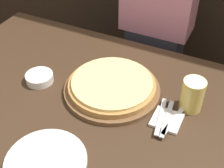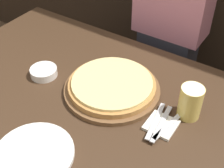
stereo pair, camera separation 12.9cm
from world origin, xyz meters
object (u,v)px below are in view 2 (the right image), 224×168
Objects in this scene: spoon at (168,126)px; diner_person at (169,38)px; pizza_on_board at (112,87)px; dinner_knife at (161,123)px; dinner_plate at (34,154)px; beer_glass at (191,101)px; side_bowl at (44,72)px; fork at (155,121)px.

diner_person reaches higher than spoon.
pizza_on_board is 0.27m from dinner_knife.
diner_person is at bearing 91.49° from pizza_on_board.
dinner_plate is 0.47m from dinner_knife.
beer_glass is 1.13× the size of side_bowl.
diner_person reaches higher than pizza_on_board.
dinner_plate is at bearing -51.66° from side_bowl.
dinner_plate is 0.21× the size of diner_person.
fork is 1.17× the size of spoon.
fork is at bearing -69.37° from diner_person.
side_bowl is (-0.27, 0.35, 0.01)m from dinner_plate.
pizza_on_board reaches higher than side_bowl.
dinner_plate is 2.30× the size of side_bowl.
diner_person reaches higher than side_bowl.
pizza_on_board is 0.43m from dinner_plate.
beer_glass is 0.13m from spoon.
spoon is (0.03, 0.00, 0.00)m from dinner_knife.
beer_glass is 0.15m from fork.
side_bowl reaches higher than spoon.
spoon is (0.29, -0.06, -0.01)m from pizza_on_board.
pizza_on_board reaches higher than fork.
diner_person is at bearing 112.47° from dinner_knife.
dinner_knife is at bearing -13.60° from pizza_on_board.
spoon is at bearing 1.26° from side_bowl.
spoon is at bearing -12.45° from pizza_on_board.
side_bowl is at bearing -178.68° from dinner_knife.
dinner_knife is (-0.06, -0.11, -0.06)m from beer_glass.
fork is (-0.08, -0.11, -0.06)m from beer_glass.
side_bowl is (-0.64, -0.12, -0.06)m from beer_glass.
pizza_on_board reaches higher than dinner_knife.
spoon is at bearing 0.00° from fork.
spoon is (0.60, 0.01, -0.00)m from side_bowl.
pizza_on_board is 2.98× the size of beer_glass.
diner_person is (-0.28, 0.67, -0.08)m from dinner_knife.
pizza_on_board is 0.62m from diner_person.
side_bowl is 0.60× the size of fork.
fork is (0.55, 0.01, -0.00)m from side_bowl.
spoon is 0.13× the size of diner_person.
beer_glass is (0.32, 0.05, 0.05)m from pizza_on_board.
side_bowl reaches higher than dinner_plate.
dinner_plate is 0.49m from spoon.
dinner_knife is at bearing -180.00° from spoon.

